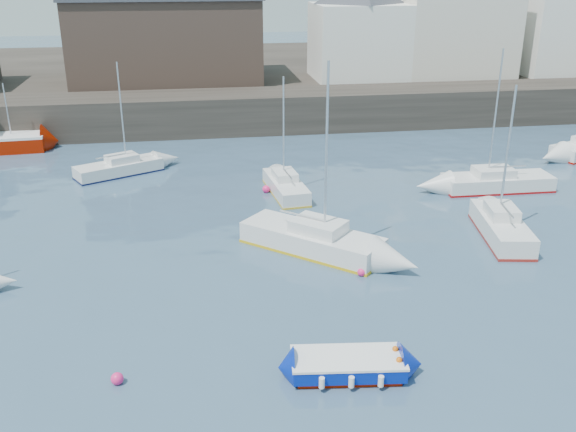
{
  "coord_description": "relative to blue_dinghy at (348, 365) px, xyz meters",
  "views": [
    {
      "loc": [
        -4.38,
        -16.05,
        12.87
      ],
      "look_at": [
        0.0,
        12.0,
        1.5
      ],
      "focal_mm": 40.0,
      "sensor_mm": 36.0,
      "label": 1
    }
  ],
  "objects": [
    {
      "name": "sailboat_b",
      "position": [
        0.71,
        9.87,
        0.18
      ],
      "size": [
        6.65,
        6.3,
        8.94
      ],
      "color": "silver",
      "rests_on": "ground"
    },
    {
      "name": "sailboat_d",
      "position": [
        13.28,
        16.7,
        0.11
      ],
      "size": [
        6.56,
        2.19,
        8.33
      ],
      "color": "silver",
      "rests_on": "ground"
    },
    {
      "name": "bldg_east_d",
      "position": [
        10.67,
        40.21,
        6.97
      ],
      "size": [
        11.14,
        11.14,
        8.95
      ],
      "color": "white",
      "rests_on": "land_strip"
    },
    {
      "name": "sailboat_f",
      "position": [
        0.67,
        17.99,
        0.08
      ],
      "size": [
        2.19,
        5.37,
        6.8
      ],
      "color": "silver",
      "rests_on": "ground"
    },
    {
      "name": "water",
      "position": [
        -0.33,
        -1.29,
        -0.4
      ],
      "size": [
        220.0,
        220.0,
        0.0
      ],
      "primitive_type": "plane",
      "color": "#2D4760",
      "rests_on": "ground"
    },
    {
      "name": "bldg_east_b",
      "position": [
        30.67,
        40.21,
        7.47
      ],
      "size": [
        11.88,
        11.88,
        9.95
      ],
      "color": "white",
      "rests_on": "land_strip"
    },
    {
      "name": "sailboat_c",
      "position": [
        10.28,
        9.99,
        0.17
      ],
      "size": [
        2.76,
        5.9,
        7.47
      ],
      "color": "silver",
      "rests_on": "ground"
    },
    {
      "name": "blue_dinghy",
      "position": [
        0.0,
        0.0,
        0.0
      ],
      "size": [
        3.91,
        2.17,
        0.72
      ],
      "color": "#8C1200",
      "rests_on": "ground"
    },
    {
      "name": "warehouse",
      "position": [
        -6.33,
        41.71,
        6.22
      ],
      "size": [
        16.4,
        10.4,
        7.6
      ],
      "color": "#3D2D26",
      "rests_on": "land_strip"
    },
    {
      "name": "quay_wall",
      "position": [
        -0.33,
        33.71,
        1.1
      ],
      "size": [
        90.0,
        5.0,
        3.0
      ],
      "primitive_type": "cube",
      "color": "#28231E",
      "rests_on": "ground"
    },
    {
      "name": "buoy_far",
      "position": [
        -0.46,
        18.36,
        -0.4
      ],
      "size": [
        0.45,
        0.45,
        0.45
      ],
      "primitive_type": "sphere",
      "color": "#FA2474",
      "rests_on": "ground"
    },
    {
      "name": "buoy_mid",
      "position": [
        2.34,
        6.96,
        -0.4
      ],
      "size": [
        0.37,
        0.37,
        0.37
      ],
      "primitive_type": "sphere",
      "color": "#FA2474",
      "rests_on": "ground"
    },
    {
      "name": "bldg_east_a",
      "position": [
        19.67,
        40.71,
        8.41
      ],
      "size": [
        13.36,
        13.36,
        11.8
      ],
      "color": "beige",
      "rests_on": "land_strip"
    },
    {
      "name": "buoy_near",
      "position": [
        -7.53,
        0.71,
        -0.4
      ],
      "size": [
        0.42,
        0.42,
        0.42
      ],
      "primitive_type": "sphere",
      "color": "#FA2474",
      "rests_on": "ground"
    },
    {
      "name": "sailboat_h",
      "position": [
        -9.36,
        23.21,
        0.06
      ],
      "size": [
        5.71,
        4.1,
        7.1
      ],
      "color": "silver",
      "rests_on": "ground"
    },
    {
      "name": "land_strip",
      "position": [
        -0.33,
        51.71,
        1.0
      ],
      "size": [
        90.0,
        32.0,
        2.8
      ],
      "primitive_type": "cube",
      "color": "#28231E",
      "rests_on": "ground"
    }
  ]
}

